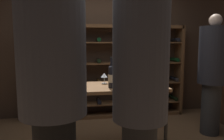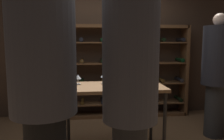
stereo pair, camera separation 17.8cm
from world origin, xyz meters
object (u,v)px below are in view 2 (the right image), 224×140
(wine_bottle_black_capsule, at_px, (110,76))
(wine_glass_stemmed_right, at_px, (104,76))
(person_bystander_dark_jacket, at_px, (43,82))
(person_host_in_suit, at_px, (130,91))
(tasting_table, at_px, (113,92))
(person_bystander_red_print, at_px, (217,70))
(wine_rack, at_px, (112,72))
(wine_glass_stemmed_left, at_px, (78,77))
(wine_bottle_red_label, at_px, (151,73))
(wine_bottle_gold_foil, at_px, (132,73))

(wine_bottle_black_capsule, xyz_separation_m, wine_glass_stemmed_right, (-0.05, 0.29, -0.04))
(wine_bottle_black_capsule, bearing_deg, person_bystander_dark_jacket, -122.92)
(person_host_in_suit, relative_size, wine_glass_stemmed_right, 13.81)
(person_bystander_dark_jacket, height_order, wine_glass_stemmed_right, person_bystander_dark_jacket)
(person_host_in_suit, distance_m, wine_glass_stemmed_right, 1.29)
(tasting_table, bearing_deg, person_bystander_red_print, 11.49)
(wine_rack, relative_size, person_bystander_dark_jacket, 1.43)
(person_bystander_red_print, relative_size, wine_glass_stemmed_left, 14.90)
(person_bystander_dark_jacket, bearing_deg, wine_rack, 8.89)
(person_bystander_dark_jacket, relative_size, person_host_in_suit, 1.07)
(wine_glass_stemmed_left, xyz_separation_m, wine_glass_stemmed_right, (0.35, 0.02, 0.01))
(person_host_in_suit, xyz_separation_m, wine_bottle_black_capsule, (-0.07, 0.99, -0.04))
(person_host_in_suit, distance_m, wine_bottle_red_label, 1.43)
(wine_bottle_black_capsule, bearing_deg, wine_bottle_red_label, 28.69)
(wine_rack, height_order, person_bystander_dark_jacket, person_bystander_dark_jacket)
(person_bystander_red_print, distance_m, wine_bottle_gold_foil, 1.32)
(person_bystander_red_print, bearing_deg, wine_glass_stemmed_right, 42.22)
(wine_bottle_gold_foil, xyz_separation_m, wine_glass_stemmed_right, (-0.41, -0.10, -0.02))
(wine_rack, bearing_deg, person_bystander_dark_jacket, -107.72)
(tasting_table, xyz_separation_m, wine_bottle_black_capsule, (-0.05, -0.14, 0.23))
(wine_bottle_red_label, xyz_separation_m, wine_glass_stemmed_left, (-1.01, -0.06, -0.04))
(wine_bottle_red_label, xyz_separation_m, wine_bottle_black_capsule, (-0.61, -0.33, 0.01))
(tasting_table, xyz_separation_m, person_bystander_red_print, (1.62, 0.33, 0.23))
(person_host_in_suit, bearing_deg, wine_bottle_red_label, 157.81)
(wine_bottle_gold_foil, height_order, wine_glass_stemmed_left, wine_bottle_gold_foil)
(wine_glass_stemmed_right, bearing_deg, wine_bottle_gold_foil, 14.02)
(wine_rack, relative_size, wine_bottle_gold_foil, 8.64)
(wine_glass_stemmed_right, bearing_deg, wine_glass_stemmed_left, -177.21)
(wine_rack, height_order, wine_bottle_black_capsule, wine_rack)
(wine_bottle_red_label, bearing_deg, tasting_table, -160.91)
(wine_rack, xyz_separation_m, wine_bottle_gold_foil, (0.16, -1.17, 0.14))
(wine_glass_stemmed_left, height_order, wine_glass_stemmed_right, wine_glass_stemmed_right)
(tasting_table, xyz_separation_m, person_bystander_dark_jacket, (-0.65, -1.07, 0.34))
(wine_bottle_red_label, bearing_deg, wine_bottle_gold_foil, 166.26)
(wine_bottle_red_label, relative_size, wine_bottle_black_capsule, 0.93)
(wine_rack, xyz_separation_m, tasting_table, (-0.14, -1.43, -0.07))
(wine_rack, height_order, wine_glass_stemmed_right, wine_rack)
(wine_bottle_gold_foil, relative_size, wine_glass_stemmed_right, 2.44)
(wine_bottle_black_capsule, bearing_deg, person_bystander_red_print, 15.72)
(person_bystander_red_print, distance_m, wine_glass_stemmed_right, 1.73)
(person_bystander_dark_jacket, distance_m, person_host_in_suit, 0.67)
(person_bystander_dark_jacket, bearing_deg, wine_bottle_gold_foil, -9.31)
(wine_bottle_gold_foil, bearing_deg, wine_glass_stemmed_right, -165.98)
(wine_rack, relative_size, person_host_in_suit, 1.53)
(wine_bottle_gold_foil, bearing_deg, wine_glass_stemmed_left, -171.06)
(person_bystander_red_print, bearing_deg, person_host_in_suit, 78.71)
(wine_rack, relative_size, wine_glass_stemmed_right, 21.11)
(person_bystander_red_print, distance_m, wine_glass_stemmed_left, 2.08)
(person_bystander_dark_jacket, relative_size, wine_bottle_red_label, 5.95)
(tasting_table, xyz_separation_m, wine_bottle_gold_foil, (0.30, 0.25, 0.22))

